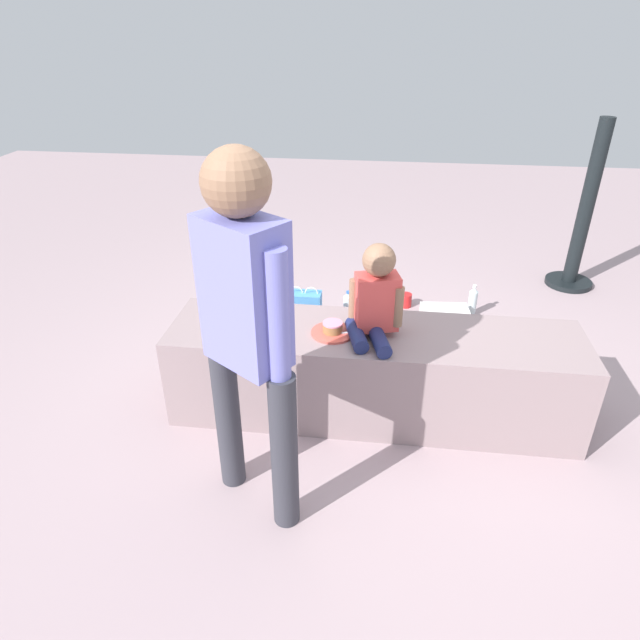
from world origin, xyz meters
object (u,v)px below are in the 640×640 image
adult_standing (246,316)px  water_bottle_near_gift (473,301)px  child_seated (375,297)px  handbag_brown_canvas (532,354)px  cake_plate (333,330)px  handbag_black_leather (327,341)px  gift_bag (304,312)px  party_cup_red (406,300)px  water_bottle_far_side (348,304)px  cake_box_white (445,320)px

adult_standing → water_bottle_near_gift: adult_standing is taller
child_seated → handbag_brown_canvas: size_ratio=1.28×
adult_standing → cake_plate: bearing=68.3°
cake_plate → handbag_black_leather: 0.69m
child_seated → water_bottle_near_gift: 1.54m
gift_bag → handbag_brown_canvas: bearing=-13.7°
adult_standing → water_bottle_near_gift: size_ratio=6.55×
gift_bag → party_cup_red: size_ratio=3.30×
gift_bag → water_bottle_near_gift: (1.18, 0.38, -0.04)m
cake_plate → handbag_black_leather: (-0.09, 0.55, -0.41)m
handbag_black_leather → party_cup_red: bearing=56.6°
water_bottle_far_side → cake_box_white: water_bottle_far_side is taller
cake_box_white → handbag_black_leather: handbag_black_leather is taller
adult_standing → cake_box_white: (0.95, 1.68, -0.88)m
child_seated → cake_plate: size_ratio=2.16×
party_cup_red → handbag_black_leather: 0.93m
cake_box_white → gift_bag: bearing=-171.3°
cake_box_white → handbag_brown_canvas: (0.47, -0.50, 0.07)m
gift_bag → cake_plate: bearing=-72.0°
adult_standing → handbag_black_leather: (0.17, 1.21, -0.83)m
water_bottle_far_side → handbag_brown_canvas: (1.16, -0.61, 0.05)m
adult_standing → party_cup_red: adult_standing is taller
handbag_black_leather → adult_standing: bearing=-98.0°
water_bottle_near_gift → gift_bag: bearing=-162.2°
gift_bag → handbag_black_leather: gift_bag is taller
cake_plate → gift_bag: cake_plate is taller
child_seated → water_bottle_far_side: 1.30m
gift_bag → handbag_black_leather: 0.38m
adult_standing → water_bottle_near_gift: bearing=58.8°
water_bottle_far_side → party_cup_red: bearing=24.9°
water_bottle_far_side → adult_standing: bearing=-98.3°
water_bottle_far_side → handbag_black_leather: (-0.09, -0.58, 0.03)m
water_bottle_far_side → handbag_brown_canvas: bearing=-27.7°
gift_bag → handbag_brown_canvas: (1.44, -0.35, -0.01)m
cake_plate → handbag_black_leather: cake_plate is taller
child_seated → cake_box_white: (0.48, 1.01, -0.65)m
party_cup_red → water_bottle_near_gift: bearing=-8.7°
gift_bag → water_bottle_far_side: bearing=42.1°
water_bottle_far_side → cake_box_white: (0.69, -0.11, -0.02)m
cake_plate → handbag_brown_canvas: 1.33m
cake_plate → gift_bag: 0.99m
adult_standing → gift_bag: (-0.02, 1.53, -0.80)m
water_bottle_far_side → handbag_brown_canvas: size_ratio=0.51×
handbag_black_leather → handbag_brown_canvas: bearing=-1.4°
adult_standing → cake_plate: (0.26, 0.65, -0.42)m
water_bottle_near_gift → cake_box_white: bearing=-132.0°
child_seated → water_bottle_near_gift: child_seated is taller
water_bottle_far_side → cake_box_white: size_ratio=0.59×
gift_bag → cake_box_white: bearing=8.7°
water_bottle_near_gift → handbag_black_leather: bearing=-144.6°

